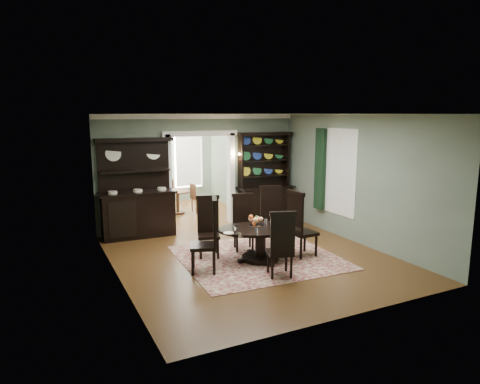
# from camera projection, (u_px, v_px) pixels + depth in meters

# --- Properties ---
(room) EXTENTS (5.51, 6.01, 3.01)m
(room) POSITION_uv_depth(u_px,v_px,m) (251.00, 184.00, 8.81)
(room) COLOR #563216
(room) RESTS_ON ground
(parlor) EXTENTS (3.51, 3.50, 3.01)m
(parlor) POSITION_uv_depth(u_px,v_px,m) (172.00, 161.00, 13.67)
(parlor) COLOR #563216
(parlor) RESTS_ON ground
(doorway_trim) EXTENTS (2.08, 0.25, 2.57)m
(doorway_trim) POSITION_uv_depth(u_px,v_px,m) (200.00, 167.00, 11.41)
(doorway_trim) COLOR white
(doorway_trim) RESTS_ON floor
(right_window) EXTENTS (0.15, 1.47, 2.12)m
(right_window) POSITION_uv_depth(u_px,v_px,m) (330.00, 171.00, 10.75)
(right_window) COLOR white
(right_window) RESTS_ON wall_right
(wall_sconce) EXTENTS (0.27, 0.21, 0.21)m
(wall_sconce) POSITION_uv_depth(u_px,v_px,m) (235.00, 156.00, 11.64)
(wall_sconce) COLOR gold
(wall_sconce) RESTS_ON back_wall_right
(rug) EXTENTS (3.30, 3.11, 0.01)m
(rug) POSITION_uv_depth(u_px,v_px,m) (258.00, 258.00, 9.05)
(rug) COLOR maroon
(rug) RESTS_ON floor
(dining_table) EXTENTS (1.99, 1.99, 0.69)m
(dining_table) POSITION_uv_depth(u_px,v_px,m) (260.00, 238.00, 8.84)
(dining_table) COLOR black
(dining_table) RESTS_ON rug
(centerpiece) EXTENTS (1.55, 1.00, 0.25)m
(centerpiece) POSITION_uv_depth(u_px,v_px,m) (257.00, 224.00, 8.81)
(centerpiece) COLOR silver
(centerpiece) RESTS_ON dining_table
(chair_far_left) EXTENTS (0.60, 0.59, 1.30)m
(chair_far_left) POSITION_uv_depth(u_px,v_px,m) (208.00, 224.00, 9.12)
(chair_far_left) COLOR black
(chair_far_left) RESTS_ON rug
(chair_far_mid) EXTENTS (0.57, 0.56, 1.26)m
(chair_far_mid) POSITION_uv_depth(u_px,v_px,m) (243.00, 220.00, 9.58)
(chair_far_mid) COLOR black
(chair_far_mid) RESTS_ON rug
(chair_far_right) EXTENTS (0.65, 0.63, 1.37)m
(chair_far_right) POSITION_uv_depth(u_px,v_px,m) (271.00, 214.00, 9.92)
(chair_far_right) COLOR black
(chair_far_right) RESTS_ON rug
(chair_end_left) EXTENTS (0.67, 0.68, 1.45)m
(chair_end_left) POSITION_uv_depth(u_px,v_px,m) (210.00, 233.00, 8.13)
(chair_end_left) COLOR black
(chair_end_left) RESTS_ON rug
(chair_end_right) EXTENTS (0.53, 0.55, 1.43)m
(chair_end_right) POSITION_uv_depth(u_px,v_px,m) (299.00, 222.00, 9.01)
(chair_end_right) COLOR black
(chair_end_right) RESTS_ON rug
(chair_near) EXTENTS (0.59, 0.57, 1.29)m
(chair_near) POSITION_uv_depth(u_px,v_px,m) (281.00, 243.00, 7.83)
(chair_near) COLOR black
(chair_near) RESTS_ON rug
(sideboard) EXTENTS (1.87, 0.71, 2.44)m
(sideboard) POSITION_uv_depth(u_px,v_px,m) (137.00, 203.00, 10.53)
(sideboard) COLOR black
(sideboard) RESTS_ON floor
(welsh_dresser) EXTENTS (1.62, 0.63, 2.51)m
(welsh_dresser) POSITION_uv_depth(u_px,v_px,m) (265.00, 189.00, 12.09)
(welsh_dresser) COLOR black
(welsh_dresser) RESTS_ON floor
(parlor_table) EXTENTS (0.76, 0.76, 0.70)m
(parlor_table) POSITION_uv_depth(u_px,v_px,m) (178.00, 199.00, 13.03)
(parlor_table) COLOR #552C18
(parlor_table) RESTS_ON parlor_floor
(parlor_chair_left) EXTENTS (0.48, 0.47, 1.02)m
(parlor_chair_left) POSITION_uv_depth(u_px,v_px,m) (167.00, 195.00, 13.23)
(parlor_chair_left) COLOR #552C18
(parlor_chair_left) RESTS_ON parlor_floor
(parlor_chair_right) EXTENTS (0.40, 0.39, 0.89)m
(parlor_chair_right) POSITION_uv_depth(u_px,v_px,m) (196.00, 197.00, 13.24)
(parlor_chair_right) COLOR #552C18
(parlor_chair_right) RESTS_ON parlor_floor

